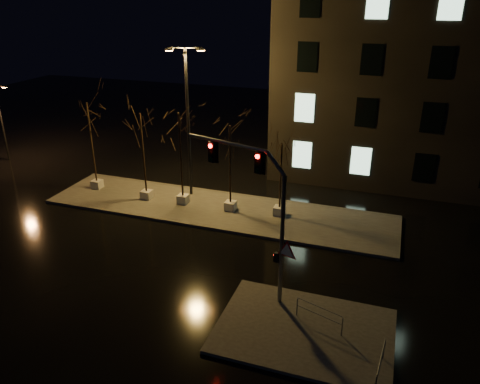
% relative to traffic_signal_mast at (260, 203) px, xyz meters
% --- Properties ---
extents(ground, '(90.00, 90.00, 0.00)m').
position_rel_traffic_signal_mast_xyz_m(ground, '(-5.02, 1.75, -4.64)').
color(ground, black).
rests_on(ground, ground).
extents(median, '(22.00, 5.00, 0.15)m').
position_rel_traffic_signal_mast_xyz_m(median, '(-5.02, 7.75, -4.57)').
color(median, '#41403A').
rests_on(median, ground).
extents(sidewalk_corner, '(7.00, 5.00, 0.15)m').
position_rel_traffic_signal_mast_xyz_m(sidewalk_corner, '(2.48, -1.75, -4.57)').
color(sidewalk_corner, '#41403A').
rests_on(sidewalk_corner, ground).
extents(building, '(25.00, 12.00, 15.00)m').
position_rel_traffic_signal_mast_xyz_m(building, '(8.98, 19.75, 2.86)').
color(building, black).
rests_on(building, ground).
extents(tree_0, '(1.80, 1.80, 6.11)m').
position_rel_traffic_signal_mast_xyz_m(tree_0, '(-14.11, 8.13, 0.14)').
color(tree_0, beige).
rests_on(tree_0, median).
extents(tree_1, '(1.80, 1.80, 5.84)m').
position_rel_traffic_signal_mast_xyz_m(tree_1, '(-9.96, 7.64, -0.07)').
color(tree_1, beige).
rests_on(tree_1, median).
extents(tree_2, '(1.80, 1.80, 6.06)m').
position_rel_traffic_signal_mast_xyz_m(tree_2, '(-7.40, 7.77, 0.10)').
color(tree_2, beige).
rests_on(tree_2, median).
extents(tree_3, '(1.80, 1.80, 5.53)m').
position_rel_traffic_signal_mast_xyz_m(tree_3, '(-4.17, 7.79, -0.30)').
color(tree_3, beige).
rests_on(tree_3, median).
extents(tree_4, '(1.80, 1.80, 4.66)m').
position_rel_traffic_signal_mast_xyz_m(tree_4, '(-1.12, 8.08, -0.96)').
color(tree_4, beige).
rests_on(tree_4, median).
extents(traffic_signal_mast, '(5.39, 1.68, 6.84)m').
position_rel_traffic_signal_mast_xyz_m(traffic_signal_mast, '(0.00, 0.00, 0.00)').
color(traffic_signal_mast, slate).
rests_on(traffic_signal_mast, sidewalk_corner).
extents(streetlight_main, '(2.34, 0.96, 9.51)m').
position_rel_traffic_signal_mast_xyz_m(streetlight_main, '(-7.51, 9.27, 0.99)').
color(streetlight_main, black).
rests_on(streetlight_main, median).
extents(streetlight_far, '(1.20, 0.21, 6.12)m').
position_rel_traffic_signal_mast_xyz_m(streetlight_far, '(-24.50, 11.07, -1.27)').
color(streetlight_far, black).
rests_on(streetlight_far, ground).
extents(guard_rail_a, '(1.99, 0.71, 0.91)m').
position_rel_traffic_signal_mast_xyz_m(guard_rail_a, '(2.97, -1.31, -3.90)').
color(guard_rail_a, slate).
rests_on(guard_rail_a, sidewalk_corner).
extents(guard_rail_b, '(0.22, 1.97, 0.94)m').
position_rel_traffic_signal_mast_xyz_m(guard_rail_b, '(5.48, -3.38, -3.89)').
color(guard_rail_b, slate).
rests_on(guard_rail_b, sidewalk_corner).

